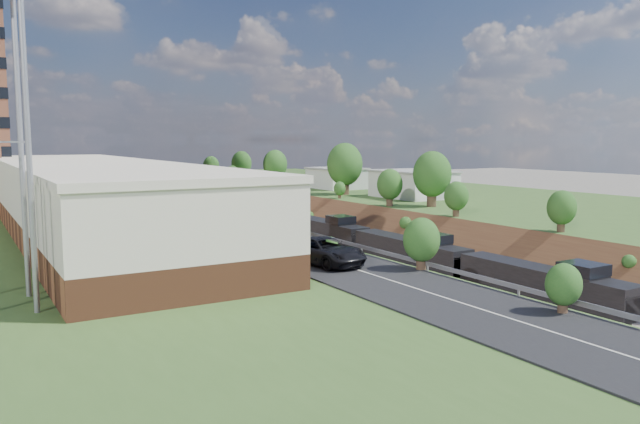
% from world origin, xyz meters
% --- Properties ---
extents(ground, '(400.00, 400.00, 0.00)m').
position_xyz_m(ground, '(0.00, 0.00, 0.00)').
color(ground, '#6B665B').
rests_on(ground, ground).
extents(platform_left, '(44.00, 180.00, 5.00)m').
position_xyz_m(platform_left, '(-33.00, 60.00, 2.50)').
color(platform_left, '#3C5D26').
rests_on(platform_left, ground).
extents(platform_right, '(44.00, 180.00, 5.00)m').
position_xyz_m(platform_right, '(33.00, 60.00, 2.50)').
color(platform_right, '#3C5D26').
rests_on(platform_right, ground).
extents(embankment_left, '(10.00, 180.00, 10.00)m').
position_xyz_m(embankment_left, '(-11.00, 60.00, 0.00)').
color(embankment_left, brown).
rests_on(embankment_left, ground).
extents(embankment_right, '(10.00, 180.00, 10.00)m').
position_xyz_m(embankment_right, '(11.00, 60.00, 0.00)').
color(embankment_right, brown).
rests_on(embankment_right, ground).
extents(rail_left_track, '(1.58, 180.00, 0.18)m').
position_xyz_m(rail_left_track, '(-2.60, 60.00, 0.09)').
color(rail_left_track, gray).
rests_on(rail_left_track, ground).
extents(rail_right_track, '(1.58, 180.00, 0.18)m').
position_xyz_m(rail_right_track, '(2.60, 60.00, 0.09)').
color(rail_right_track, gray).
rests_on(rail_right_track, ground).
extents(road, '(8.00, 180.00, 0.10)m').
position_xyz_m(road, '(-15.50, 60.00, 5.05)').
color(road, black).
rests_on(road, platform_left).
extents(guardrail, '(0.10, 171.00, 0.70)m').
position_xyz_m(guardrail, '(-11.40, 59.80, 5.55)').
color(guardrail, '#99999E').
rests_on(guardrail, platform_left).
extents(commercial_building, '(14.30, 62.30, 7.00)m').
position_xyz_m(commercial_building, '(-28.00, 38.00, 8.51)').
color(commercial_building, brown).
rests_on(commercial_building, platform_left).
extents(overpass, '(24.50, 8.30, 7.40)m').
position_xyz_m(overpass, '(0.00, 122.00, 4.92)').
color(overpass, gray).
rests_on(overpass, ground).
extents(white_building_near, '(9.00, 12.00, 4.00)m').
position_xyz_m(white_building_near, '(23.50, 52.00, 7.00)').
color(white_building_near, silver).
rests_on(white_building_near, platform_right).
extents(white_building_far, '(8.00, 10.00, 3.60)m').
position_xyz_m(white_building_far, '(23.00, 74.00, 6.80)').
color(white_building_far, silver).
rests_on(white_building_far, platform_right).
extents(tree_right_large, '(5.25, 5.25, 7.61)m').
position_xyz_m(tree_right_large, '(17.00, 40.00, 9.38)').
color(tree_right_large, '#473323').
rests_on(tree_right_large, platform_right).
extents(tree_left_crest, '(2.45, 2.45, 3.55)m').
position_xyz_m(tree_left_crest, '(-11.80, 20.00, 7.04)').
color(tree_left_crest, '#473323').
rests_on(tree_left_crest, platform_left).
extents(freight_train, '(2.78, 142.30, 4.55)m').
position_xyz_m(freight_train, '(2.60, 74.83, 2.44)').
color(freight_train, black).
rests_on(freight_train, ground).
extents(suv, '(4.38, 7.44, 1.94)m').
position_xyz_m(suv, '(-16.45, 12.93, 6.07)').
color(suv, black).
rests_on(suv, road).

